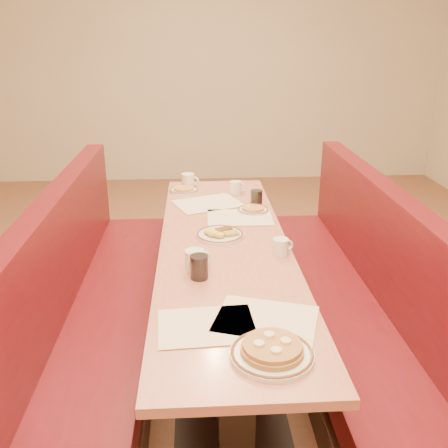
{
  "coord_description": "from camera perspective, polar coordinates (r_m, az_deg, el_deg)",
  "views": [
    {
      "loc": [
        -0.15,
        -2.48,
        1.82
      ],
      "look_at": [
        0.0,
        0.06,
        0.85
      ],
      "focal_mm": 40.0,
      "sensor_mm": 36.0,
      "label": 1
    }
  ],
  "objects": [
    {
      "name": "ground",
      "position": [
        3.08,
        0.06,
        -15.3
      ],
      "size": [
        8.0,
        8.0,
        0.0
      ],
      "primitive_type": "plane",
      "color": "#9E6647",
      "rests_on": "ground"
    },
    {
      "name": "room_envelope",
      "position": [
        2.49,
        0.08,
        23.45
      ],
      "size": [
        6.04,
        8.04,
        2.82
      ],
      "color": "beige",
      "rests_on": "ground"
    },
    {
      "name": "diner_table",
      "position": [
        2.88,
        0.07,
        -9.28
      ],
      "size": [
        0.7,
        2.5,
        0.75
      ],
      "color": "black",
      "rests_on": "ground"
    },
    {
      "name": "booth_left",
      "position": [
        2.94,
        -14.55,
        -9.63
      ],
      "size": [
        0.55,
        2.5,
        1.05
      ],
      "color": "#4C3326",
      "rests_on": "ground"
    },
    {
      "name": "booth_right",
      "position": [
        3.01,
        14.28,
        -8.79
      ],
      "size": [
        0.55,
        2.5,
        1.05
      ],
      "color": "#4C3326",
      "rests_on": "ground"
    },
    {
      "name": "placemat_near_left",
      "position": [
        1.99,
        -2.01,
        -11.53
      ],
      "size": [
        0.39,
        0.31,
        0.0
      ],
      "primitive_type": "cube",
      "rotation": [
        0.0,
        0.0,
        0.06
      ],
      "color": "#FFE7C7",
      "rests_on": "diner_table"
    },
    {
      "name": "placemat_near_right",
      "position": [
        2.04,
        4.83,
        -10.75
      ],
      "size": [
        0.47,
        0.41,
        0.0
      ],
      "primitive_type": "cube",
      "rotation": [
        0.0,
        0.0,
        -0.32
      ],
      "color": "#FFE7C7",
      "rests_on": "diner_table"
    },
    {
      "name": "placemat_far_left",
      "position": [
        3.36,
        -1.86,
        2.38
      ],
      "size": [
        0.51,
        0.45,
        0.0
      ],
      "primitive_type": "cube",
      "rotation": [
        0.0,
        0.0,
        0.38
      ],
      "color": "#FFE7C7",
      "rests_on": "diner_table"
    },
    {
      "name": "placemat_far_right",
      "position": [
        3.1,
        1.81,
        0.79
      ],
      "size": [
        0.41,
        0.31,
        0.0
      ],
      "primitive_type": "cube",
      "rotation": [
        0.0,
        0.0,
        -0.02
      ],
      "color": "#FFE7C7",
      "rests_on": "diner_table"
    },
    {
      "name": "pancake_plate",
      "position": [
        1.82,
        5.51,
        -14.32
      ],
      "size": [
        0.3,
        0.3,
        0.07
      ],
      "rotation": [
        0.0,
        0.0,
        -0.32
      ],
      "color": "white",
      "rests_on": "diner_table"
    },
    {
      "name": "eggs_plate",
      "position": [
        2.81,
        -0.52,
        -1.18
      ],
      "size": [
        0.27,
        0.27,
        0.05
      ],
      "rotation": [
        0.0,
        0.0,
        0.27
      ],
      "color": "white",
      "rests_on": "diner_table"
    },
    {
      "name": "extra_plate_mid",
      "position": [
        3.21,
        3.33,
        1.67
      ],
      "size": [
        0.2,
        0.2,
        0.04
      ],
      "rotation": [
        0.0,
        0.0,
        0.19
      ],
      "color": "white",
      "rests_on": "diner_table"
    },
    {
      "name": "extra_plate_far",
      "position": [
        3.63,
        -4.62,
        3.94
      ],
      "size": [
        0.21,
        0.21,
        0.04
      ],
      "rotation": [
        0.0,
        0.0,
        0.21
      ],
      "color": "white",
      "rests_on": "diner_table"
    },
    {
      "name": "coffee_mug_a",
      "position": [
        2.59,
        6.54,
        -2.58
      ],
      "size": [
        0.11,
        0.08,
        0.09
      ],
      "rotation": [
        0.0,
        0.0,
        0.35
      ],
      "color": "white",
      "rests_on": "diner_table"
    },
    {
      "name": "coffee_mug_b",
      "position": [
        2.41,
        -3.25,
        -4.1
      ],
      "size": [
        0.13,
        0.1,
        0.1
      ],
      "rotation": [
        0.0,
        0.0,
        0.37
      ],
      "color": "white",
      "rests_on": "diner_table"
    },
    {
      "name": "coffee_mug_c",
      "position": [
        3.56,
        1.39,
        4.18
      ],
      "size": [
        0.12,
        0.08,
        0.09
      ],
      "rotation": [
        0.0,
        0.0,
        0.07
      ],
      "color": "white",
      "rests_on": "diner_table"
    },
    {
      "name": "coffee_mug_d",
      "position": [
        3.72,
        -4.07,
        5.0
      ],
      "size": [
        0.13,
        0.1,
        0.1
      ],
      "rotation": [
        0.0,
        0.0,
        -0.37
      ],
      "color": "white",
      "rests_on": "diner_table"
    },
    {
      "name": "soda_tumbler_near",
      "position": [
        2.33,
        -2.86,
        -4.94
      ],
      "size": [
        0.08,
        0.08,
        0.12
      ],
      "color": "black",
      "rests_on": "diner_table"
    },
    {
      "name": "soda_tumbler_mid",
      "position": [
        3.31,
        3.72,
        2.95
      ],
      "size": [
        0.08,
        0.08,
        0.11
      ],
      "color": "black",
      "rests_on": "diner_table"
    }
  ]
}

